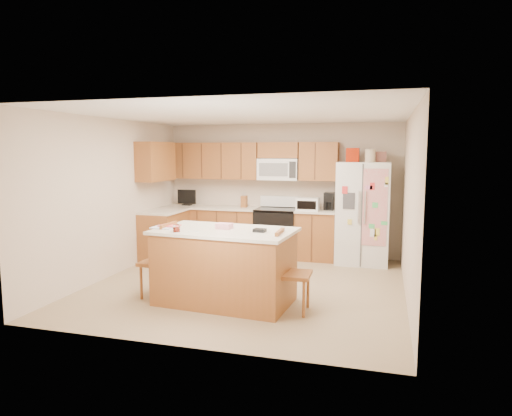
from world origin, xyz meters
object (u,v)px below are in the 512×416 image
(stove, at_px, (277,232))
(windsor_chair_back, at_px, (249,259))
(windsor_chair_right, at_px, (291,273))
(windsor_chair_left, at_px, (160,262))
(island, at_px, (225,266))
(refrigerator, at_px, (363,212))

(stove, bearing_deg, windsor_chair_back, -88.62)
(windsor_chair_right, bearing_deg, windsor_chair_left, 177.29)
(stove, height_order, windsor_chair_left, stove)
(island, relative_size, windsor_chair_right, 1.87)
(refrigerator, height_order, windsor_chair_left, refrigerator)
(stove, xyz_separation_m, windsor_chair_left, (-1.00, -2.76, 0.01))
(windsor_chair_back, bearing_deg, windsor_chair_right, -46.72)
(windsor_chair_left, bearing_deg, island, 0.58)
(refrigerator, distance_m, windsor_chair_back, 2.51)
(windsor_chair_right, bearing_deg, windsor_chair_back, 133.28)
(stove, relative_size, windsor_chair_right, 1.11)
(windsor_chair_left, bearing_deg, refrigerator, 46.41)
(windsor_chair_left, bearing_deg, windsor_chair_back, 36.04)
(stove, relative_size, windsor_chair_back, 1.28)
(refrigerator, distance_m, windsor_chair_right, 2.91)
(island, distance_m, windsor_chair_left, 0.94)
(refrigerator, bearing_deg, stove, 177.70)
(stove, xyz_separation_m, windsor_chair_back, (0.05, -2.00, -0.06))
(island, relative_size, windsor_chair_left, 1.85)
(windsor_chair_left, distance_m, windsor_chair_right, 1.85)
(refrigerator, relative_size, windsor_chair_back, 2.30)
(refrigerator, xyz_separation_m, windsor_chair_left, (-2.57, -2.70, -0.43))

